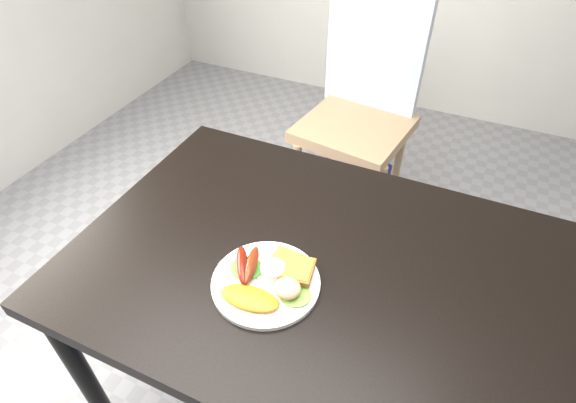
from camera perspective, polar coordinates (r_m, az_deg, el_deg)
The scene contains 14 objects.
dining_table at distance 1.08m, azimuth 4.70°, elevation -8.54°, with size 1.20×0.80×0.04m, color black.
dining_chair at distance 2.11m, azimuth 8.40°, elevation 9.09°, with size 0.46×0.46×0.05m, color #A5825D.
person at distance 1.46m, azimuth 2.99°, elevation 6.18°, with size 0.52×0.34×1.43m, color navy.
plate at distance 1.02m, azimuth -2.83°, elevation -10.24°, with size 0.24×0.24×0.01m, color white.
lettuce_left at distance 1.04m, azimuth -5.33°, elevation -8.40°, with size 0.08×0.07×0.01m, color #328626.
lettuce_right at distance 0.99m, azimuth 0.92°, elevation -11.79°, with size 0.07×0.06×0.01m, color #609436.
omelette at distance 0.98m, azimuth -4.92°, elevation -12.10°, with size 0.13×0.06×0.02m, color orange.
sausage_a at distance 1.03m, azimuth -5.82°, elevation -7.97°, with size 0.03×0.11×0.03m, color #5E0B06.
sausage_b at distance 1.02m, azimuth -4.70°, elevation -8.02°, with size 0.03×0.11×0.03m, color #671909.
ramekin at distance 1.01m, azimuth -1.93°, elevation -8.85°, with size 0.05×0.05×0.03m, color white.
toast_a at distance 1.04m, azimuth -0.28°, elevation -7.67°, with size 0.07×0.07×0.01m, color brown.
toast_b at distance 1.01m, azimuth 1.03°, elevation -8.62°, with size 0.08×0.08×0.01m, color #924A1D.
potato_salad at distance 0.97m, azimuth -0.09°, elevation -10.96°, with size 0.06×0.06×0.03m, color beige.
fork at distance 1.03m, azimuth -5.18°, elevation -9.10°, with size 0.15×0.01×0.00m, color #ADAFB7.
Camera 1 is at (0.21, -0.67, 1.55)m, focal length 28.00 mm.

